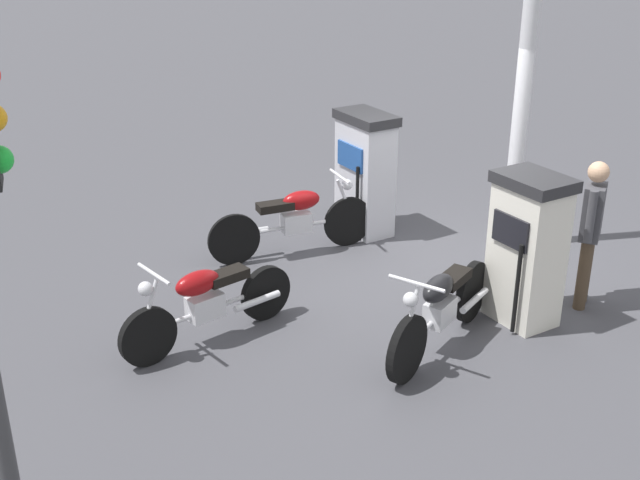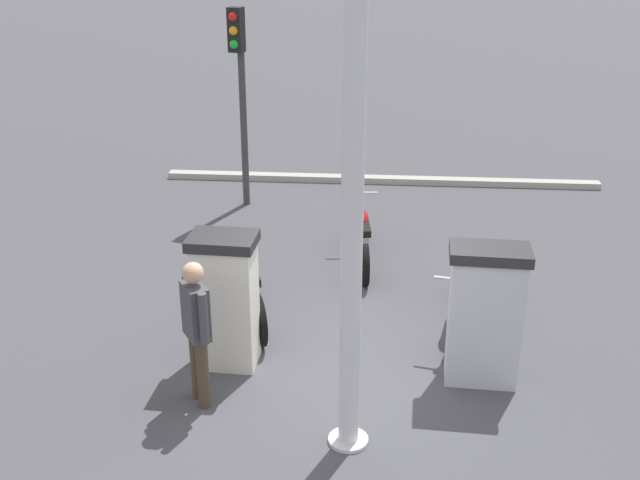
{
  "view_description": "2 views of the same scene",
  "coord_description": "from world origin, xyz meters",
  "px_view_note": "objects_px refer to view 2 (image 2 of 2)",
  "views": [
    {
      "loc": [
        5.72,
        6.64,
        4.12
      ],
      "look_at": [
        1.68,
        0.18,
        0.84
      ],
      "focal_mm": 44.87,
      "sensor_mm": 36.0,
      "label": 1
    },
    {
      "loc": [
        -7.6,
        -0.55,
        4.83
      ],
      "look_at": [
        1.36,
        0.54,
        1.02
      ],
      "focal_mm": 43.26,
      "sensor_mm": 36.0,
      "label": 2
    }
  ],
  "objects_px": {
    "fuel_pump_far": "(226,300)",
    "motorcycle_far_pump": "(246,285)",
    "motorcycle_near_pump": "(461,293)",
    "canopy_support_pole": "(351,254)",
    "fuel_pump_near": "(485,314)",
    "roadside_traffic_light": "(240,73)",
    "motorcycle_extra": "(361,236)",
    "attendant_person": "(197,325)"
  },
  "relations": [
    {
      "from": "motorcycle_far_pump",
      "to": "fuel_pump_near",
      "type": "bearing_deg",
      "value": -111.06
    },
    {
      "from": "roadside_traffic_light",
      "to": "canopy_support_pole",
      "type": "bearing_deg",
      "value": -159.5
    },
    {
      "from": "attendant_person",
      "to": "canopy_support_pole",
      "type": "relative_size",
      "value": 0.39
    },
    {
      "from": "fuel_pump_near",
      "to": "roadside_traffic_light",
      "type": "distance_m",
      "value": 6.64
    },
    {
      "from": "attendant_person",
      "to": "roadside_traffic_light",
      "type": "height_order",
      "value": "roadside_traffic_light"
    },
    {
      "from": "fuel_pump_near",
      "to": "motorcycle_near_pump",
      "type": "bearing_deg",
      "value": 8.38
    },
    {
      "from": "motorcycle_near_pump",
      "to": "motorcycle_far_pump",
      "type": "bearing_deg",
      "value": 90.95
    },
    {
      "from": "motorcycle_far_pump",
      "to": "roadside_traffic_light",
      "type": "height_order",
      "value": "roadside_traffic_light"
    },
    {
      "from": "motorcycle_far_pump",
      "to": "canopy_support_pole",
      "type": "relative_size",
      "value": 0.45
    },
    {
      "from": "fuel_pump_near",
      "to": "roadside_traffic_light",
      "type": "bearing_deg",
      "value": 36.13
    },
    {
      "from": "motorcycle_extra",
      "to": "attendant_person",
      "type": "height_order",
      "value": "attendant_person"
    },
    {
      "from": "fuel_pump_far",
      "to": "attendant_person",
      "type": "xyz_separation_m",
      "value": [
        -0.81,
        0.11,
        0.12
      ]
    },
    {
      "from": "roadside_traffic_light",
      "to": "motorcycle_far_pump",
      "type": "bearing_deg",
      "value": -167.53
    },
    {
      "from": "motorcycle_extra",
      "to": "canopy_support_pole",
      "type": "relative_size",
      "value": 0.47
    },
    {
      "from": "fuel_pump_far",
      "to": "motorcycle_near_pump",
      "type": "xyz_separation_m",
      "value": [
        1.16,
        -2.71,
        -0.33
      ]
    },
    {
      "from": "fuel_pump_near",
      "to": "roadside_traffic_light",
      "type": "relative_size",
      "value": 0.47
    },
    {
      "from": "motorcycle_near_pump",
      "to": "roadside_traffic_light",
      "type": "distance_m",
      "value": 5.76
    },
    {
      "from": "attendant_person",
      "to": "motorcycle_extra",
      "type": "bearing_deg",
      "value": -20.79
    },
    {
      "from": "motorcycle_extra",
      "to": "roadside_traffic_light",
      "type": "distance_m",
      "value": 3.71
    },
    {
      "from": "fuel_pump_far",
      "to": "motorcycle_near_pump",
      "type": "relative_size",
      "value": 0.75
    },
    {
      "from": "fuel_pump_far",
      "to": "motorcycle_far_pump",
      "type": "distance_m",
      "value": 1.17
    },
    {
      "from": "fuel_pump_near",
      "to": "motorcycle_far_pump",
      "type": "bearing_deg",
      "value": 68.94
    },
    {
      "from": "motorcycle_far_pump",
      "to": "fuel_pump_far",
      "type": "bearing_deg",
      "value": -179.14
    },
    {
      "from": "motorcycle_far_pump",
      "to": "motorcycle_extra",
      "type": "bearing_deg",
      "value": -35.85
    },
    {
      "from": "attendant_person",
      "to": "fuel_pump_far",
      "type": "bearing_deg",
      "value": -7.66
    },
    {
      "from": "motorcycle_near_pump",
      "to": "canopy_support_pole",
      "type": "distance_m",
      "value": 3.16
    },
    {
      "from": "canopy_support_pole",
      "to": "attendant_person",
      "type": "bearing_deg",
      "value": 72.87
    },
    {
      "from": "roadside_traffic_light",
      "to": "canopy_support_pole",
      "type": "height_order",
      "value": "canopy_support_pole"
    },
    {
      "from": "roadside_traffic_light",
      "to": "fuel_pump_far",
      "type": "bearing_deg",
      "value": -169.97
    },
    {
      "from": "motorcycle_extra",
      "to": "canopy_support_pole",
      "type": "xyz_separation_m",
      "value": [
        -4.29,
        -0.19,
        1.6
      ]
    },
    {
      "from": "fuel_pump_far",
      "to": "canopy_support_pole",
      "type": "bearing_deg",
      "value": -130.82
    },
    {
      "from": "attendant_person",
      "to": "canopy_support_pole",
      "type": "xyz_separation_m",
      "value": [
        -0.5,
        -1.63,
        1.11
      ]
    },
    {
      "from": "motorcycle_near_pump",
      "to": "roadside_traffic_light",
      "type": "relative_size",
      "value": 0.62
    },
    {
      "from": "fuel_pump_near",
      "to": "canopy_support_pole",
      "type": "height_order",
      "value": "canopy_support_pole"
    },
    {
      "from": "motorcycle_far_pump",
      "to": "roadside_traffic_light",
      "type": "distance_m",
      "value": 4.61
    },
    {
      "from": "attendant_person",
      "to": "motorcycle_far_pump",
      "type": "bearing_deg",
      "value": -2.74
    },
    {
      "from": "fuel_pump_near",
      "to": "fuel_pump_far",
      "type": "distance_m",
      "value": 2.88
    },
    {
      "from": "motorcycle_near_pump",
      "to": "motorcycle_far_pump",
      "type": "xyz_separation_m",
      "value": [
        -0.05,
        2.73,
        -0.03
      ]
    },
    {
      "from": "fuel_pump_far",
      "to": "roadside_traffic_light",
      "type": "relative_size",
      "value": 0.46
    },
    {
      "from": "fuel_pump_far",
      "to": "motorcycle_far_pump",
      "type": "bearing_deg",
      "value": 0.86
    },
    {
      "from": "fuel_pump_near",
      "to": "motorcycle_far_pump",
      "type": "height_order",
      "value": "fuel_pump_near"
    },
    {
      "from": "motorcycle_near_pump",
      "to": "motorcycle_extra",
      "type": "relative_size",
      "value": 1.08
    }
  ]
}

